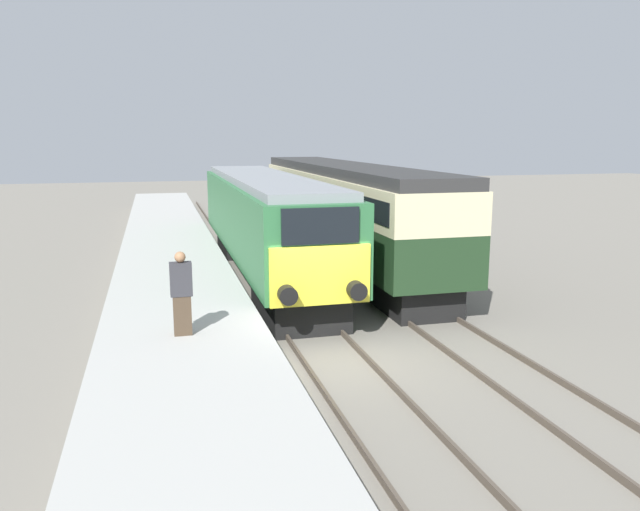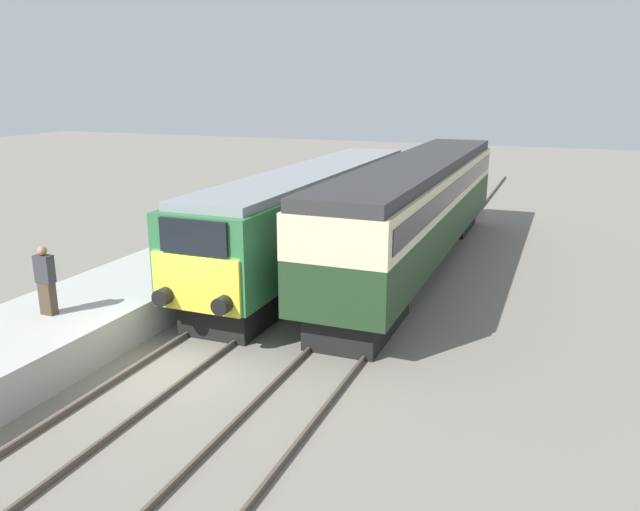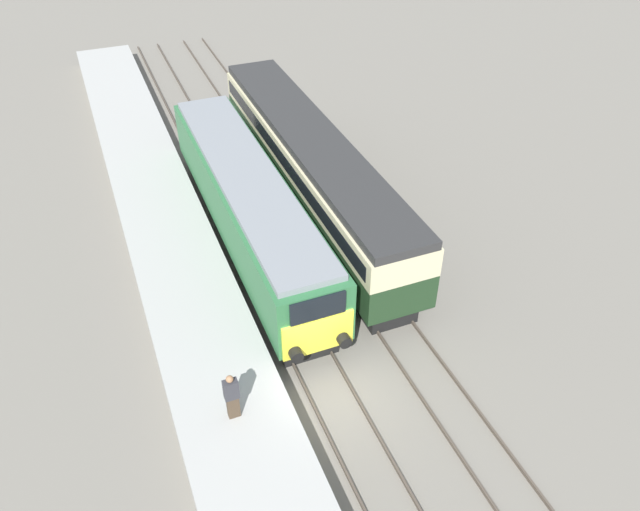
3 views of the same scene
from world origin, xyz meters
name	(u,v)px [view 3 (image 3 of 3)]	position (x,y,z in m)	size (l,w,h in m)	color
ground_plane	(329,391)	(0.00, 0.00, 0.00)	(120.00, 120.00, 0.00)	slate
platform_left	(178,263)	(-3.30, 8.00, 0.50)	(3.50, 50.00, 1.00)	#A8A8A3
rails_near_track	(280,296)	(0.00, 5.00, 0.07)	(1.51, 60.00, 0.14)	#4C4238
rails_far_track	(359,275)	(3.40, 5.00, 0.07)	(1.50, 60.00, 0.14)	#4C4238
locomotive	(249,205)	(0.00, 8.68, 2.07)	(2.70, 15.89, 3.65)	black
passenger_carriage	(311,165)	(3.40, 10.23, 2.39)	(2.75, 17.68, 3.94)	black
person_on_platform	(232,396)	(-3.31, -0.54, 1.86)	(0.44, 0.26, 1.73)	#473828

